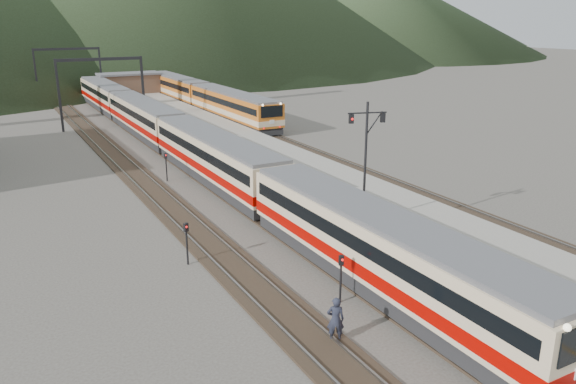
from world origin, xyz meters
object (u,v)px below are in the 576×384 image
main_train (174,134)px  signal_mast (366,150)px  second_train (202,95)px  worker (336,320)px

main_train → signal_mast: signal_mast is taller
main_train → signal_mast: bearing=-82.9°
second_train → signal_mast: bearing=-99.7°
main_train → second_train: bearing=64.2°
second_train → main_train: bearing=-115.8°
second_train → worker: (-15.67, -57.27, -1.18)m
signal_mast → main_train: bearing=97.1°
main_train → worker: 33.77m
worker → second_train: bearing=-76.6°
second_train → worker: bearing=-105.3°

